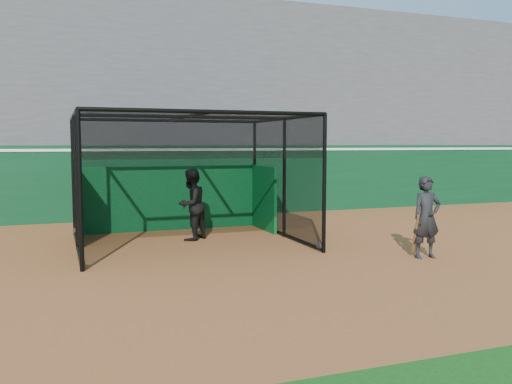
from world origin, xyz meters
name	(u,v)px	position (x,y,z in m)	size (l,w,h in m)	color
ground	(241,271)	(0.00, 0.00, 0.00)	(120.00, 120.00, 0.00)	brown
outfield_wall	(163,180)	(0.00, 8.50, 1.29)	(50.00, 0.50, 2.50)	#0A371B
grandstand	(145,96)	(0.00, 12.27, 4.48)	(50.00, 7.85, 8.95)	#4C4C4F
batting_cage	(187,181)	(-0.30, 3.47, 1.61)	(5.50, 4.83, 3.23)	black
batter	(191,205)	(-0.11, 3.83, 0.95)	(0.92, 0.72, 1.90)	black
on_deck_player	(427,217)	(4.30, -0.20, 0.91)	(0.70, 0.49, 1.83)	black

